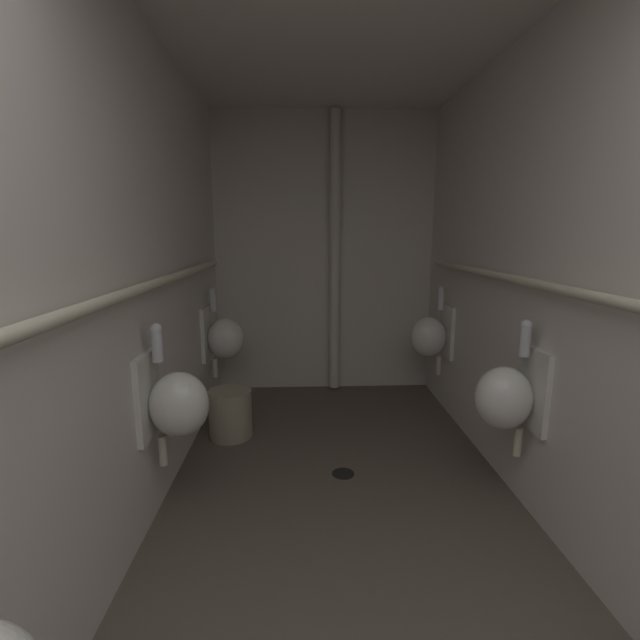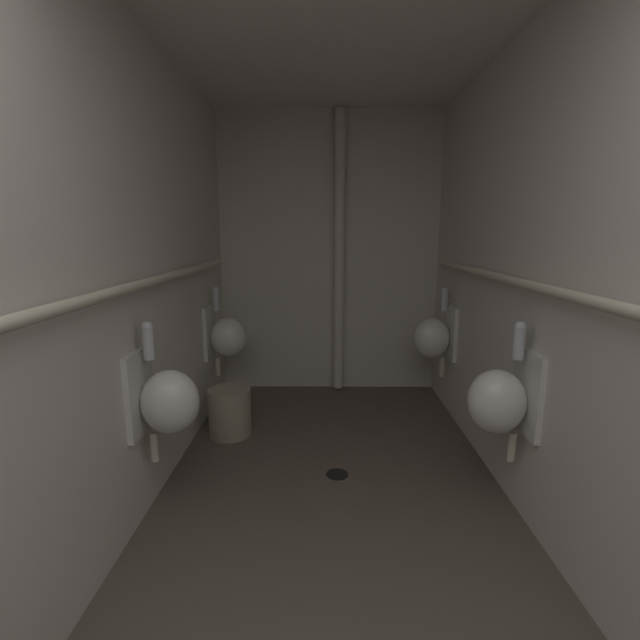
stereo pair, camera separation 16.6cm
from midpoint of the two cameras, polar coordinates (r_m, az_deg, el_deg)
name	(u,v)px [view 1 (the left image)]	position (r m, az deg, el deg)	size (l,w,h in m)	color
floor	(344,522)	(2.65, 1.07, -24.46)	(2.15, 4.21, 0.08)	brown
wall_left	(127,278)	(2.34, -25.36, 4.82)	(0.06, 4.21, 2.57)	silver
wall_right	(557,277)	(2.46, 26.40, 4.99)	(0.06, 4.21, 2.57)	silver
wall_back	(324,255)	(4.23, -0.59, 8.26)	(2.15, 0.06, 2.57)	silver
urinal_left_mid	(175,403)	(2.44, -20.00, -9.93)	(0.32, 0.30, 0.76)	silver
urinal_left_far	(223,337)	(3.77, -13.56, -2.18)	(0.32, 0.30, 0.76)	silver
urinal_right_mid	(507,396)	(2.55, 21.18, -9.10)	(0.32, 0.30, 0.76)	silver
urinal_right_far	(431,335)	(3.83, 12.84, -1.95)	(0.32, 0.30, 0.76)	silver
supply_pipe_left	(147,287)	(2.31, -23.27, 3.90)	(0.06, 3.39, 0.06)	beige
supply_pipe_right	(542,286)	(2.39, 24.78, 4.02)	(0.06, 3.43, 0.06)	beige
standpipe_back_wall	(335,256)	(4.13, 0.74, 8.19)	(0.10, 0.10, 2.52)	silver
floor_drain	(343,473)	(2.97, 1.30, -19.07)	(0.14, 0.14, 0.01)	black
waste_bin	(230,414)	(3.46, -12.78, -11.63)	(0.32, 0.32, 0.36)	#9E937A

